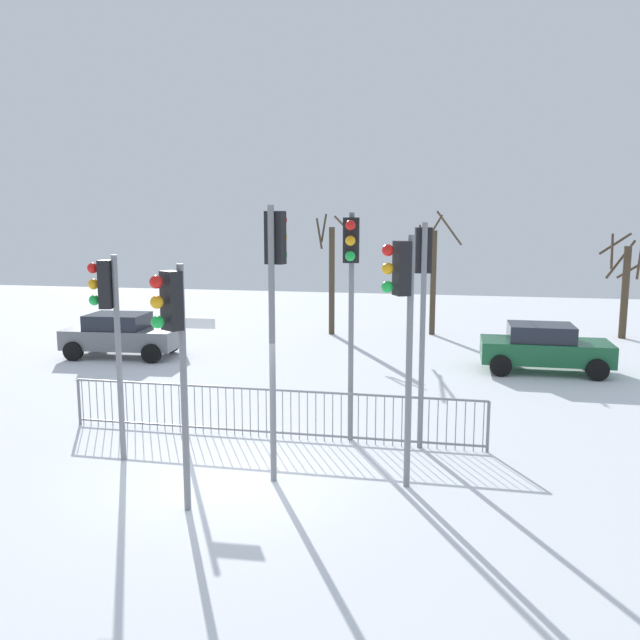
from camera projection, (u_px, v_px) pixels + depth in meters
name	position (u px, v px, depth m)	size (l,w,h in m)	color
ground_plane	(237.00, 478.00, 11.69)	(60.00, 60.00, 0.00)	white
traffic_light_rear_left	(109.00, 311.00, 12.14)	(0.57, 0.35, 3.97)	slate
traffic_light_rear_right	(174.00, 333.00, 9.87)	(0.44, 0.50, 3.95)	slate
traffic_light_mid_left	(275.00, 282.00, 11.15)	(0.35, 0.56, 4.85)	slate
traffic_light_foreground_left	(423.00, 284.00, 12.88)	(0.36, 0.56, 4.56)	slate
traffic_light_mid_right	(351.00, 276.00, 13.06)	(0.34, 0.57, 4.75)	slate
traffic_light_foreground_right	(402.00, 305.00, 10.79)	(0.53, 0.40, 4.36)	slate
direction_sign_post	(185.00, 365.00, 13.57)	(0.79, 0.09, 2.84)	slate
pedestrian_guard_railing	(270.00, 412.00, 13.78)	(9.06, 0.06, 1.07)	slate
car_grey_mid	(122.00, 334.00, 21.95)	(3.91, 2.14, 1.47)	slate
car_green_near	(544.00, 347.00, 19.73)	(3.80, 1.92, 1.47)	#195933
bare_tree_left	(625.00, 285.00, 25.24)	(1.98, 1.55, 4.10)	#473828
bare_tree_centre	(333.00, 274.00, 25.98)	(1.81, 1.84, 4.85)	#473828
bare_tree_right	(433.00, 276.00, 25.96)	(1.82, 1.83, 4.94)	#473828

